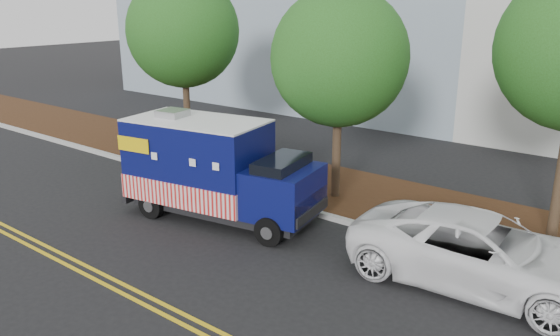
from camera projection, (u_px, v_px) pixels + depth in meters
The scene contains 10 objects.
ground at pixel (230, 213), 15.80m from camera, with size 120.00×120.00×0.00m, color black.
curb at pixel (261, 198), 16.83m from camera, with size 120.00×0.18×0.15m, color #9E9E99.
mulch_strip at pixel (301, 181), 18.41m from camera, with size 120.00×4.00×0.15m, color #321B0D.
centerline_near at pixel (97, 271), 12.44m from camera, with size 120.00×0.10×0.01m, color gold.
centerline_far at pixel (87, 275), 12.25m from camera, with size 120.00×0.10×0.01m, color gold.
tree_a at pixel (183, 31), 20.57m from camera, with size 4.25×4.25×6.91m.
tree_b at pixel (339, 58), 15.57m from camera, with size 3.98×3.98×6.33m.
sign_post at pixel (201, 146), 18.33m from camera, with size 0.06×0.06×2.40m, color #473828.
food_truck at pixel (213, 171), 15.21m from camera, with size 5.88×2.96×2.96m.
white_car at pixel (482, 252), 11.65m from camera, with size 2.58×5.60×1.56m, color white.
Camera 1 is at (10.16, -10.71, 5.96)m, focal length 35.00 mm.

